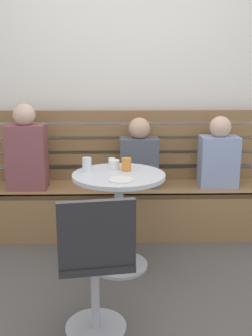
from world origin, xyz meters
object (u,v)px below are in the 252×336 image
(cup_water_clear, at_px, (87,165))
(cup_espresso_small, at_px, (112,161))
(person_child_left, at_px, (139,157))
(cup_tumbler_orange, at_px, (126,164))
(white_chair, at_px, (96,261))
(person_child_middle, at_px, (219,156))
(plate_small, at_px, (121,180))
(cafe_table, at_px, (119,203))
(person_adult, at_px, (27,151))
(cup_ceramic_white, at_px, (114,165))
(booth_bench, at_px, (131,209))

(cup_water_clear, bearing_deg, cup_espresso_small, 52.22)
(person_child_left, height_order, cup_tumbler_orange, person_child_left)
(white_chair, bearing_deg, person_child_middle, 55.34)
(person_child_left, relative_size, plate_small, 3.67)
(cafe_table, xyz_separation_m, plate_small, (0.01, -0.18, 0.23))
(person_adult, distance_m, person_child_left, 0.99)
(cup_water_clear, relative_size, plate_small, 0.65)
(cafe_table, height_order, cup_ceramic_white, cup_ceramic_white)
(cup_espresso_small, bearing_deg, person_child_middle, 22.40)
(cafe_table, height_order, person_child_left, person_child_left)
(person_adult, bearing_deg, booth_bench, 1.68)
(person_child_middle, height_order, cup_espresso_small, person_child_middle)
(plate_small, bearing_deg, cup_ceramic_white, 98.19)
(white_chair, bearing_deg, cup_tumbler_orange, 78.08)
(cup_ceramic_white, bearing_deg, cup_tumbler_orange, -31.90)
(cup_espresso_small, bearing_deg, plate_small, -81.87)
(person_child_middle, height_order, cup_water_clear, person_child_middle)
(person_child_left, xyz_separation_m, plate_small, (-0.17, -0.87, 0.03))
(cup_tumbler_orange, height_order, cup_water_clear, cup_water_clear)
(cup_espresso_small, bearing_deg, cup_tumbler_orange, -61.64)
(cup_espresso_small, bearing_deg, cafe_table, -79.49)
(booth_bench, height_order, cup_tumbler_orange, cup_tumbler_orange)
(booth_bench, height_order, person_child_left, person_child_left)
(person_child_middle, bearing_deg, cup_water_clear, -151.13)
(cafe_table, xyz_separation_m, person_child_left, (0.19, 0.69, 0.20))
(person_adult, bearing_deg, cup_tumbler_orange, -32.91)
(person_adult, height_order, cup_espresso_small, person_adult)
(cup_ceramic_white, bearing_deg, booth_bench, 74.70)
(person_child_left, bearing_deg, white_chair, -101.95)
(booth_bench, bearing_deg, person_child_left, 13.98)
(cafe_table, distance_m, person_adult, 1.06)
(white_chair, xyz_separation_m, plate_small, (0.15, 0.63, 0.28))
(person_child_middle, relative_size, plate_small, 3.74)
(person_adult, relative_size, cup_water_clear, 6.84)
(person_child_middle, relative_size, cup_ceramic_white, 7.94)
(person_adult, height_order, person_child_middle, person_adult)
(person_child_left, xyz_separation_m, cup_espresso_small, (-0.24, -0.40, 0.05))
(white_chair, bearing_deg, cup_water_clear, 96.71)
(booth_bench, relative_size, cup_ceramic_white, 33.75)
(booth_bench, relative_size, cup_water_clear, 24.55)
(booth_bench, height_order, plate_small, plate_small)
(cafe_table, bearing_deg, cup_ceramic_white, 103.18)
(plate_small, bearing_deg, person_child_left, 78.83)
(person_child_left, relative_size, cup_ceramic_white, 7.80)
(white_chair, distance_m, person_child_left, 1.55)
(cup_ceramic_white, distance_m, cup_water_clear, 0.22)
(cup_tumbler_orange, bearing_deg, cup_water_clear, -174.88)
(cafe_table, relative_size, cup_espresso_small, 13.21)
(person_child_middle, bearing_deg, person_adult, -178.57)
(cup_ceramic_white, relative_size, plate_small, 0.47)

